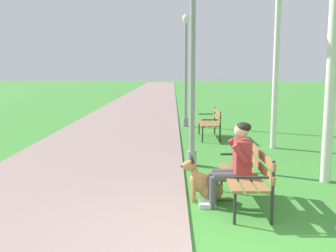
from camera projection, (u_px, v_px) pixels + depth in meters
paved_path at (149, 97)px, 28.08m from camera, size 3.88×60.00×0.04m
park_bench_near at (248, 172)px, 5.70m from camera, size 0.55×1.50×0.85m
park_bench_mid at (211, 121)px, 11.35m from camera, size 0.55×1.50×0.85m
person_seated_on_near_bench at (234, 161)px, 5.67m from camera, size 0.74×0.49×1.25m
dog_shepherd at (205, 184)px, 5.97m from camera, size 0.83×0.31×0.71m
lamp_post_near at (193, 55)px, 7.89m from camera, size 0.24×0.24×4.41m
lamp_post_mid at (186, 69)px, 13.50m from camera, size 0.24×0.24×3.84m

